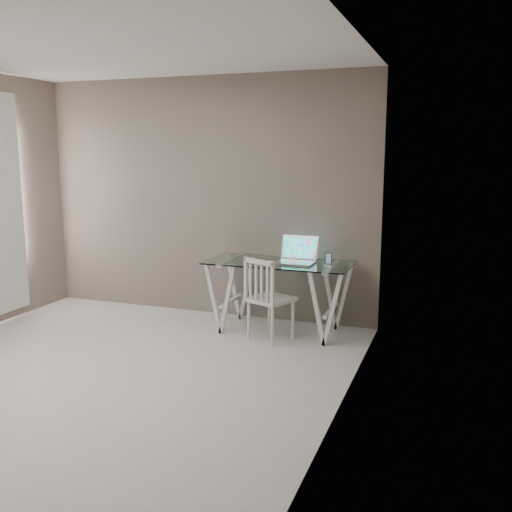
{
  "coord_description": "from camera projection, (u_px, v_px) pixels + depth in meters",
  "views": [
    {
      "loc": [
        2.77,
        -3.68,
        1.87
      ],
      "look_at": [
        0.88,
        1.54,
        0.85
      ],
      "focal_mm": 40.0,
      "sensor_mm": 36.0,
      "label": 1
    }
  ],
  "objects": [
    {
      "name": "phone_dock",
      "position": [
        328.0,
        262.0,
        5.68
      ],
      "size": [
        0.07,
        0.07,
        0.13
      ],
      "color": "white",
      "rests_on": "desk"
    },
    {
      "name": "laptop",
      "position": [
        297.0,
        256.0,
        5.86
      ],
      "size": [
        0.38,
        0.35,
        0.26
      ],
      "color": "#B8B9BD",
      "rests_on": "desk"
    },
    {
      "name": "keyboard",
      "position": [
        259.0,
        262.0,
        5.87
      ],
      "size": [
        0.3,
        0.13,
        0.01
      ],
      "primitive_type": "cube",
      "color": "silver",
      "rests_on": "desk"
    },
    {
      "name": "chair",
      "position": [
        266.0,
        295.0,
        5.64
      ],
      "size": [
        0.51,
        0.51,
        0.85
      ],
      "rotation": [
        0.0,
        0.0,
        -0.4
      ],
      "color": "silver",
      "rests_on": "ground"
    },
    {
      "name": "room",
      "position": [
        75.0,
        172.0,
        4.4
      ],
      "size": [
        4.5,
        4.52,
        2.71
      ],
      "color": "beige",
      "rests_on": "ground"
    },
    {
      "name": "mouse",
      "position": [
        261.0,
        263.0,
        5.74
      ],
      "size": [
        0.11,
        0.06,
        0.03
      ],
      "primitive_type": "ellipsoid",
      "color": "silver",
      "rests_on": "desk"
    },
    {
      "name": "desk",
      "position": [
        279.0,
        296.0,
        5.96
      ],
      "size": [
        1.5,
        0.7,
        0.75
      ],
      "color": "silver",
      "rests_on": "ground"
    }
  ]
}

